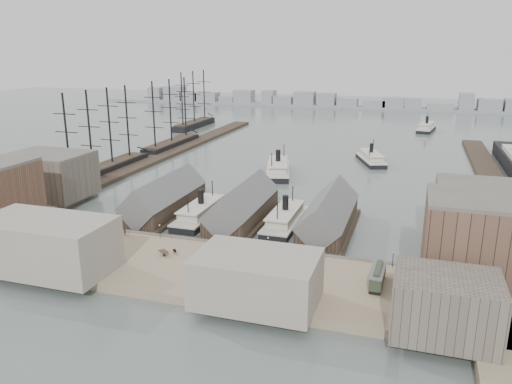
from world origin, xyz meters
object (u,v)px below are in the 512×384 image
(horse_cart_left, at_px, (62,231))
(horse_cart_right, at_px, (295,274))
(horse_cart_center, at_px, (171,251))
(tram, at_px, (378,277))
(ferry_docked_west, at_px, (201,212))

(horse_cart_left, distance_m, horse_cart_right, 67.06)
(horse_cart_left, height_order, horse_cart_center, horse_cart_center)
(tram, bearing_deg, horse_cart_center, -179.49)
(tram, bearing_deg, horse_cart_right, -172.90)
(horse_cart_left, xyz_separation_m, horse_cart_right, (66.73, -6.65, 0.03))
(tram, height_order, horse_cart_left, tram)
(horse_cart_right, bearing_deg, horse_cart_left, 77.27)
(tram, distance_m, horse_cart_right, 17.81)
(horse_cart_right, bearing_deg, tram, -92.11)
(ferry_docked_west, bearing_deg, tram, -30.72)
(ferry_docked_west, height_order, horse_cart_right, ferry_docked_west)
(ferry_docked_west, height_order, tram, ferry_docked_west)
(horse_cart_center, bearing_deg, horse_cart_right, -62.13)
(horse_cart_left, bearing_deg, tram, -71.73)
(ferry_docked_west, relative_size, horse_cart_center, 5.99)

